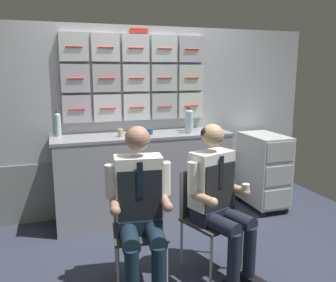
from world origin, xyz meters
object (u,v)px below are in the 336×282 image
at_px(service_trolley, 263,169).
at_px(snack_banana, 208,129).
at_px(crew_member_left, 140,203).
at_px(folding_chair_left, 138,217).
at_px(water_bottle_tall, 190,121).
at_px(paper_cup_tan, 150,131).
at_px(folding_chair_right, 204,208).
at_px(crew_member_right, 219,194).

bearing_deg(service_trolley, snack_banana, 172.88).
distance_m(crew_member_left, snack_banana, 1.68).
distance_m(folding_chair_left, snack_banana, 1.60).
xyz_separation_m(water_bottle_tall, paper_cup_tan, (-0.44, 0.06, -0.10)).
bearing_deg(folding_chair_right, folding_chair_left, -179.36).
height_order(water_bottle_tall, snack_banana, water_bottle_tall).
relative_size(folding_chair_right, paper_cup_tan, 13.07).
xyz_separation_m(service_trolley, crew_member_right, (-1.16, -1.13, 0.19)).
bearing_deg(service_trolley, paper_cup_tan, 175.96).
distance_m(service_trolley, paper_cup_tan, 1.49).
xyz_separation_m(crew_member_right, paper_cup_tan, (-0.23, 1.22, 0.33)).
distance_m(crew_member_left, water_bottle_tall, 1.52).
xyz_separation_m(folding_chair_left, crew_member_left, (-0.02, -0.16, 0.18)).
bearing_deg(crew_member_left, snack_banana, 48.00).
bearing_deg(paper_cup_tan, snack_banana, -0.79).
bearing_deg(service_trolley, folding_chair_right, -141.36).
relative_size(folding_chair_left, folding_chair_right, 1.00).
height_order(crew_member_left, crew_member_right, crew_member_left).
bearing_deg(crew_member_right, snack_banana, 69.63).
relative_size(service_trolley, folding_chair_left, 1.09).
bearing_deg(paper_cup_tan, folding_chair_right, -80.52).
relative_size(crew_member_left, paper_cup_tan, 19.69).
height_order(service_trolley, crew_member_right, crew_member_right).
distance_m(folding_chair_right, paper_cup_tan, 1.19).
bearing_deg(snack_banana, water_bottle_tall, -167.38).
relative_size(folding_chair_right, crew_member_right, 0.67).
height_order(folding_chair_right, paper_cup_tan, paper_cup_tan).
relative_size(service_trolley, snack_banana, 5.26).
bearing_deg(crew_member_left, crew_member_right, 1.13).
bearing_deg(crew_member_left, paper_cup_tan, 71.18).
xyz_separation_m(crew_member_left, water_bottle_tall, (0.86, 1.17, 0.42)).
xyz_separation_m(service_trolley, paper_cup_tan, (-1.40, 0.10, 0.52)).
bearing_deg(snack_banana, service_trolley, -7.12).
xyz_separation_m(water_bottle_tall, snack_banana, (0.24, 0.05, -0.12)).
bearing_deg(folding_chair_right, paper_cup_tan, 99.48).
xyz_separation_m(crew_member_left, folding_chair_right, (0.60, 0.16, -0.18)).
distance_m(water_bottle_tall, snack_banana, 0.27).
bearing_deg(folding_chair_right, water_bottle_tall, 75.34).
bearing_deg(crew_member_right, water_bottle_tall, 79.73).
bearing_deg(crew_member_right, paper_cup_tan, 100.76).
distance_m(crew_member_right, paper_cup_tan, 1.29).
relative_size(folding_chair_left, snack_banana, 4.85).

